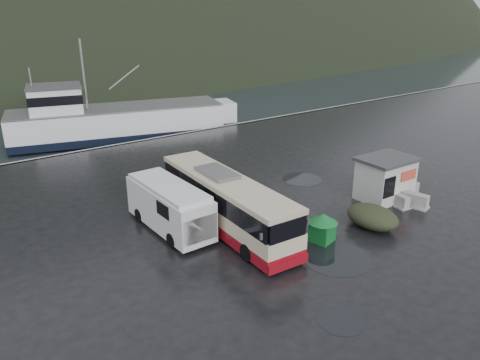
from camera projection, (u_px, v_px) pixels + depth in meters
ground at (286, 221)px, 26.45m from camera, size 160.00×160.00×0.00m
quay_edge at (138, 141)px, 41.64m from camera, size 160.00×0.60×1.50m
coach_bus at (226, 227)px, 25.66m from camera, size 3.22×10.97×3.06m
white_van at (171, 229)px, 25.50m from camera, size 2.30×6.31×2.62m
waste_bin_left at (321, 241)px, 24.22m from camera, size 1.35×1.35×1.54m
waste_bin_right at (371, 200)px, 29.26m from camera, size 1.08×1.08×1.49m
dome_tent at (371, 227)px, 25.75m from camera, size 2.28×3.12×1.20m
ticket_kiosk at (383, 198)px, 29.48m from camera, size 3.52×2.70×2.70m
jersey_barrier_a at (407, 191)px, 30.59m from camera, size 1.14×1.78×0.82m
jersey_barrier_b at (414, 206)px, 28.31m from camera, size 1.23×1.85×0.85m
jersey_barrier_c at (398, 206)px, 28.40m from camera, size 0.96×1.59×0.75m
fishing_trawler at (119, 125)px, 47.20m from camera, size 24.94×11.26×9.75m
puddles at (322, 232)px, 25.18m from camera, size 11.70×14.70×0.01m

